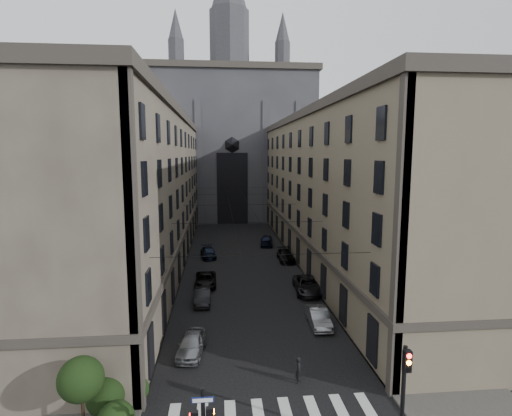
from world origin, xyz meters
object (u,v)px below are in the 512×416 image
object	(u,v)px
car_left_midnear	(203,296)
car_right_near	(319,317)
car_left_near	(191,344)
car_left_far	(208,253)
car_left_midfar	(206,280)
gothic_tower	(230,135)
car_right_midnear	(307,285)
car_right_far	(267,241)
car_right_midfar	(286,256)
traffic_light_right	(404,386)
pedestrian	(299,370)

from	to	relation	value
car_left_midnear	car_right_near	world-z (taller)	car_right_near
car_left_near	car_right_near	bearing A→B (deg)	27.05
car_left_far	car_left_midfar	bearing A→B (deg)	-97.49
gothic_tower	car_left_midnear	world-z (taller)	gothic_tower
car_left_near	car_right_midnear	distance (m)	15.71
car_left_far	car_right_far	distance (m)	10.61
car_left_midnear	car_right_near	xyz separation A→B (m)	(9.52, -5.78, 0.01)
car_right_far	car_right_near	bearing A→B (deg)	-80.56
car_left_near	car_right_midfar	world-z (taller)	car_left_near
car_left_midnear	car_right_near	size ratio (longest dim) A/B	0.98
car_left_near	car_left_midfar	xyz separation A→B (m)	(0.53, 14.43, -0.06)
car_left_midnear	car_right_midnear	world-z (taller)	car_right_midnear
gothic_tower	car_left_midnear	xyz separation A→B (m)	(-4.32, -53.33, -17.12)
gothic_tower	car_left_midfar	xyz separation A→B (m)	(-4.20, -48.36, -17.14)
traffic_light_right	car_left_far	world-z (taller)	traffic_light_right
gothic_tower	car_right_midnear	xyz separation A→B (m)	(6.04, -51.35, -17.04)
car_left_near	car_left_midnear	bearing A→B (deg)	94.26
car_left_midfar	car_left_far	distance (m)	11.67
traffic_light_right	car_left_midnear	xyz separation A→B (m)	(-9.92, 19.71, -2.61)
traffic_light_right	car_left_far	distance (m)	37.74
gothic_tower	traffic_light_right	size ratio (longest dim) A/B	11.15
car_right_far	car_left_near	bearing A→B (deg)	-97.96
car_left_midnear	car_right_midnear	bearing A→B (deg)	9.92
car_left_midnear	car_right_far	distance (m)	24.43
car_left_midfar	car_left_far	size ratio (longest dim) A/B	1.05
car_left_near	car_left_midfar	distance (m)	14.44
car_left_near	car_right_near	world-z (taller)	car_left_near
car_right_midfar	pedestrian	size ratio (longest dim) A/B	2.95
car_left_near	car_right_near	xyz separation A→B (m)	(9.93, 3.68, -0.03)
car_left_midnear	car_right_midfar	distance (m)	17.25
car_right_midnear	car_right_midfar	bearing A→B (deg)	94.71
gothic_tower	car_left_midfar	world-z (taller)	gothic_tower
gothic_tower	car_left_far	xyz separation A→B (m)	(-4.20, -36.69, -17.14)
car_right_near	car_right_midfar	distance (m)	19.73
pedestrian	car_right_near	bearing A→B (deg)	-8.70
car_left_midnear	car_left_far	size ratio (longest dim) A/B	0.92
car_right_midfar	car_right_near	bearing A→B (deg)	-91.43
car_left_far	car_right_midnear	size ratio (longest dim) A/B	0.83
car_left_far	pedestrian	distance (m)	30.89
traffic_light_right	car_right_far	xyz separation A→B (m)	(-1.17, 42.52, -2.54)
car_left_midnear	traffic_light_right	bearing A→B (deg)	-64.16
car_right_midnear	car_right_far	bearing A→B (deg)	98.22
gothic_tower	car_right_midnear	distance (m)	54.44
pedestrian	car_left_midfar	bearing A→B (deg)	31.98
gothic_tower	traffic_light_right	bearing A→B (deg)	-85.62
car_left_midnear	car_right_near	bearing A→B (deg)	-32.15
gothic_tower	car_left_near	bearing A→B (deg)	-94.31
gothic_tower	car_left_near	distance (m)	65.24
car_left_midnear	car_left_far	xyz separation A→B (m)	(0.12, 16.64, -0.03)
car_right_far	pedestrian	world-z (taller)	pedestrian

